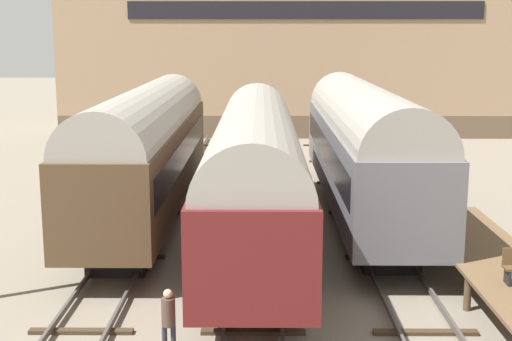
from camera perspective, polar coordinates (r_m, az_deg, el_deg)
The scene contains 10 objects.
ground_plane at distance 20.96m, azimuth -0.14°, elevation -9.61°, with size 200.00×200.00×0.00m, color slate.
track_left at distance 21.39m, azimuth -11.86°, elevation -9.02°, with size 2.60×60.00×0.26m.
track_middle at distance 20.91m, azimuth -0.14°, elevation -9.24°, with size 2.60×60.00×0.26m.
track_right at distance 21.31m, azimuth 11.62°, elevation -9.09°, with size 2.60×60.00×0.26m.
train_car_brown at distance 28.40m, azimuth -8.67°, elevation 2.04°, with size 3.00×18.02×5.30m.
train_car_grey at distance 28.79m, azimuth 8.60°, elevation 2.21°, with size 3.14×18.40×5.38m.
train_car_maroon at distance 24.54m, azimuth -0.04°, elevation 0.41°, with size 3.07×18.89×5.07m.
station_platform at distance 20.40m, azimuth 19.62°, elevation -7.92°, with size 2.48×14.63×1.07m.
person_worker at distance 16.69m, azimuth -7.02°, elevation -11.55°, with size 0.32×0.32×1.66m.
warehouse_building at distance 55.52m, azimuth 3.62°, elevation 11.68°, with size 34.86×11.02×16.17m.
Camera 1 is at (0.20, -19.62, 7.36)m, focal length 50.00 mm.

